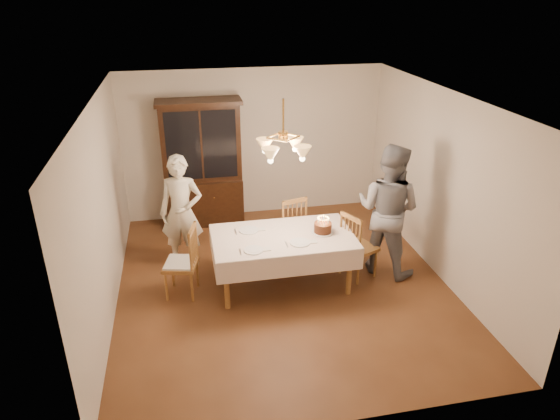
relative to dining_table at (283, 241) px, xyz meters
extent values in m
plane|color=#522D17|center=(0.00, 0.00, -0.68)|extent=(5.00, 5.00, 0.00)
plane|color=white|center=(0.00, 0.00, 1.92)|extent=(5.00, 5.00, 0.00)
plane|color=beige|center=(0.00, 2.50, 0.62)|extent=(4.50, 0.00, 4.50)
plane|color=beige|center=(0.00, -2.50, 0.62)|extent=(4.50, 0.00, 4.50)
plane|color=beige|center=(-2.25, 0.00, 0.62)|extent=(0.00, 5.00, 5.00)
plane|color=beige|center=(2.25, 0.00, 0.62)|extent=(0.00, 5.00, 5.00)
cube|color=brown|center=(0.00, 0.00, 0.05)|extent=(1.80, 1.00, 0.04)
cube|color=white|center=(0.00, 0.00, 0.07)|extent=(1.90, 1.10, 0.01)
cylinder|color=brown|center=(-0.82, -0.42, -0.33)|extent=(0.07, 0.07, 0.71)
cylinder|color=brown|center=(0.82, -0.42, -0.33)|extent=(0.07, 0.07, 0.71)
cylinder|color=brown|center=(-0.82, 0.42, -0.33)|extent=(0.07, 0.07, 0.71)
cylinder|color=brown|center=(0.82, 0.42, -0.33)|extent=(0.07, 0.07, 0.71)
cube|color=black|center=(-0.93, 2.23, -0.28)|extent=(1.30, 0.50, 0.80)
cube|color=black|center=(-0.93, 2.28, 0.77)|extent=(1.30, 0.40, 1.30)
cube|color=black|center=(-0.93, 2.08, 0.77)|extent=(1.14, 0.01, 1.14)
cube|color=black|center=(-0.93, 2.23, 1.45)|extent=(1.38, 0.54, 0.06)
cube|color=brown|center=(0.26, 0.82, -0.23)|extent=(0.53, 0.52, 0.05)
cube|color=brown|center=(0.31, 0.64, 0.29)|extent=(0.40, 0.13, 0.06)
cylinder|color=brown|center=(0.39, 1.03, -0.47)|extent=(0.04, 0.04, 0.43)
cylinder|color=brown|center=(0.04, 0.94, -0.47)|extent=(0.04, 0.04, 0.43)
cylinder|color=brown|center=(0.48, 0.70, -0.47)|extent=(0.04, 0.04, 0.43)
cylinder|color=brown|center=(0.13, 0.61, -0.47)|extent=(0.04, 0.04, 0.43)
cube|color=brown|center=(-1.38, 0.04, -0.23)|extent=(0.51, 0.53, 0.05)
cube|color=brown|center=(-1.20, -0.01, 0.29)|extent=(0.13, 0.40, 0.06)
cylinder|color=brown|center=(-1.50, 0.25, -0.47)|extent=(0.04, 0.04, 0.43)
cylinder|color=brown|center=(-1.59, -0.10, -0.47)|extent=(0.04, 0.04, 0.43)
cylinder|color=brown|center=(-1.17, 0.17, -0.47)|extent=(0.04, 0.04, 0.43)
cylinder|color=brown|center=(-1.26, -0.18, -0.47)|extent=(0.04, 0.04, 0.43)
cube|color=beige|center=(-1.38, 0.04, -0.20)|extent=(0.46, 0.48, 0.03)
cube|color=brown|center=(1.10, 0.01, -0.23)|extent=(0.57, 0.58, 0.05)
cube|color=brown|center=(0.93, -0.07, 0.29)|extent=(0.20, 0.38, 0.06)
cylinder|color=brown|center=(1.33, -0.08, -0.47)|extent=(0.04, 0.04, 0.43)
cylinder|color=brown|center=(1.18, 0.25, -0.47)|extent=(0.04, 0.04, 0.43)
cylinder|color=brown|center=(1.02, -0.22, -0.47)|extent=(0.04, 0.04, 0.43)
cylinder|color=brown|center=(0.87, 0.10, -0.47)|extent=(0.04, 0.04, 0.43)
imported|color=beige|center=(-1.32, 0.81, 0.17)|extent=(0.70, 0.53, 1.70)
imported|color=slate|center=(1.53, 0.11, 0.27)|extent=(1.17, 1.17, 1.91)
cylinder|color=white|center=(0.55, -0.02, 0.08)|extent=(0.30, 0.30, 0.01)
cylinder|color=#391A0D|center=(0.55, -0.02, 0.15)|extent=(0.24, 0.24, 0.13)
cylinder|color=#598CD8|center=(0.62, -0.02, 0.25)|extent=(0.01, 0.01, 0.07)
sphere|color=#FFB23F|center=(0.62, -0.02, 0.29)|extent=(0.01, 0.01, 0.01)
cylinder|color=pink|center=(0.62, 0.01, 0.25)|extent=(0.01, 0.01, 0.07)
sphere|color=#FFB23F|center=(0.62, 0.01, 0.29)|extent=(0.01, 0.01, 0.01)
cylinder|color=#EACC66|center=(0.60, 0.04, 0.25)|extent=(0.01, 0.01, 0.07)
sphere|color=#FFB23F|center=(0.60, 0.04, 0.29)|extent=(0.01, 0.01, 0.01)
cylinder|color=#598CD8|center=(0.58, 0.05, 0.25)|extent=(0.01, 0.01, 0.07)
sphere|color=#FFB23F|center=(0.58, 0.05, 0.29)|extent=(0.01, 0.01, 0.01)
cylinder|color=pink|center=(0.55, 0.06, 0.25)|extent=(0.01, 0.01, 0.07)
sphere|color=#FFB23F|center=(0.55, 0.06, 0.29)|extent=(0.01, 0.01, 0.01)
cylinder|color=#EACC66|center=(0.52, 0.05, 0.25)|extent=(0.01, 0.01, 0.07)
sphere|color=#FFB23F|center=(0.52, 0.05, 0.29)|extent=(0.01, 0.01, 0.01)
cylinder|color=#598CD8|center=(0.50, 0.04, 0.25)|extent=(0.01, 0.01, 0.07)
sphere|color=#FFB23F|center=(0.50, 0.04, 0.29)|extent=(0.01, 0.01, 0.01)
cylinder|color=pink|center=(0.48, 0.01, 0.25)|extent=(0.01, 0.01, 0.07)
sphere|color=#FFB23F|center=(0.48, 0.01, 0.29)|extent=(0.01, 0.01, 0.01)
cylinder|color=#EACC66|center=(0.48, -0.02, 0.25)|extent=(0.01, 0.01, 0.07)
sphere|color=#FFB23F|center=(0.48, -0.02, 0.29)|extent=(0.01, 0.01, 0.01)
cylinder|color=#598CD8|center=(0.48, -0.04, 0.25)|extent=(0.01, 0.01, 0.07)
sphere|color=#FFB23F|center=(0.48, -0.04, 0.29)|extent=(0.01, 0.01, 0.01)
cylinder|color=pink|center=(0.50, -0.07, 0.25)|extent=(0.01, 0.01, 0.07)
sphere|color=#FFB23F|center=(0.50, -0.07, 0.29)|extent=(0.01, 0.01, 0.01)
cylinder|color=#EACC66|center=(0.52, -0.08, 0.25)|extent=(0.01, 0.01, 0.07)
sphere|color=#FFB23F|center=(0.52, -0.08, 0.29)|extent=(0.01, 0.01, 0.01)
cylinder|color=#598CD8|center=(0.55, -0.09, 0.25)|extent=(0.01, 0.01, 0.07)
sphere|color=#FFB23F|center=(0.55, -0.09, 0.29)|extent=(0.01, 0.01, 0.01)
cylinder|color=pink|center=(0.58, -0.08, 0.25)|extent=(0.01, 0.01, 0.07)
sphere|color=#FFB23F|center=(0.58, -0.08, 0.29)|extent=(0.01, 0.01, 0.01)
cylinder|color=#EACC66|center=(0.60, -0.07, 0.25)|extent=(0.01, 0.01, 0.07)
sphere|color=#FFB23F|center=(0.60, -0.07, 0.29)|extent=(0.01, 0.01, 0.01)
cylinder|color=#598CD8|center=(0.62, -0.04, 0.25)|extent=(0.01, 0.01, 0.07)
sphere|color=#FFB23F|center=(0.62, -0.04, 0.29)|extent=(0.01, 0.01, 0.01)
cylinder|color=white|center=(-0.45, -0.33, 0.08)|extent=(0.25, 0.25, 0.02)
cube|color=silver|center=(-0.62, -0.33, 0.08)|extent=(0.01, 0.16, 0.01)
cube|color=beige|center=(-0.28, -0.33, 0.08)|extent=(0.10, 0.10, 0.01)
cylinder|color=white|center=(0.18, -0.25, 0.08)|extent=(0.27, 0.27, 0.02)
cube|color=silver|center=(0.00, -0.25, 0.08)|extent=(0.01, 0.16, 0.01)
cube|color=beige|center=(0.35, -0.25, 0.08)|extent=(0.10, 0.10, 0.01)
cylinder|color=white|center=(-0.43, 0.24, 0.08)|extent=(0.27, 0.27, 0.02)
cube|color=silver|center=(-0.61, 0.24, 0.08)|extent=(0.01, 0.16, 0.01)
cube|color=beige|center=(-0.25, 0.24, 0.08)|extent=(0.10, 0.10, 0.01)
cylinder|color=#BF8C3F|center=(0.00, 0.00, 1.72)|extent=(0.02, 0.02, 0.40)
cylinder|color=#BF8C3F|center=(0.00, 0.00, 1.47)|extent=(0.12, 0.12, 0.10)
cone|color=#D8994C|center=(0.20, 0.20, 1.29)|extent=(0.22, 0.22, 0.18)
sphere|color=#FFD899|center=(0.20, 0.20, 1.22)|extent=(0.07, 0.07, 0.07)
cone|color=#D8994C|center=(-0.20, 0.20, 1.29)|extent=(0.22, 0.22, 0.18)
sphere|color=#FFD899|center=(-0.20, 0.20, 1.22)|extent=(0.07, 0.07, 0.07)
cone|color=#D8994C|center=(-0.20, -0.20, 1.29)|extent=(0.22, 0.22, 0.18)
sphere|color=#FFD899|center=(-0.20, -0.20, 1.22)|extent=(0.07, 0.07, 0.07)
cone|color=#D8994C|center=(0.20, -0.20, 1.29)|extent=(0.22, 0.22, 0.18)
sphere|color=#FFD899|center=(0.20, -0.20, 1.22)|extent=(0.07, 0.07, 0.07)
camera|label=1|loc=(-1.22, -5.84, 3.17)|focal=32.00mm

